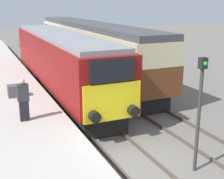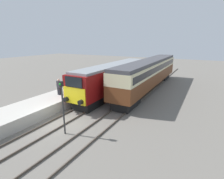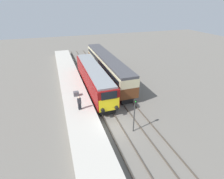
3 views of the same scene
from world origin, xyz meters
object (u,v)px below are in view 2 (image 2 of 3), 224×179
object	(u,v)px
passenger_carriage	(150,72)
signal_post	(63,104)
person_on_platform	(59,87)
luggage_crate	(81,85)
locomotive	(114,77)

from	to	relation	value
passenger_carriage	signal_post	distance (m)	15.04
person_on_platform	luggage_crate	size ratio (longest dim) A/B	2.48
person_on_platform	passenger_carriage	bearing A→B (deg)	57.32
locomotive	person_on_platform	distance (m)	7.18
locomotive	luggage_crate	size ratio (longest dim) A/B	22.86
passenger_carriage	person_on_platform	bearing A→B (deg)	-122.68
person_on_platform	luggage_crate	xyz separation A→B (m)	(0.08, 3.56, -0.57)
person_on_platform	luggage_crate	bearing A→B (deg)	88.65
locomotive	signal_post	world-z (taller)	signal_post
luggage_crate	passenger_carriage	bearing A→B (deg)	46.05
signal_post	luggage_crate	size ratio (longest dim) A/B	5.66
locomotive	passenger_carriage	bearing A→B (deg)	49.46
luggage_crate	signal_post	bearing A→B (deg)	-59.04
passenger_carriage	person_on_platform	size ratio (longest dim) A/B	11.47
passenger_carriage	luggage_crate	xyz separation A→B (m)	(-6.57, -6.82, -1.19)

